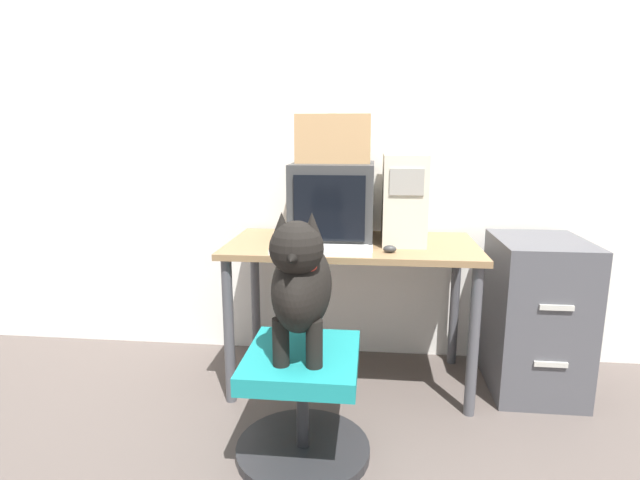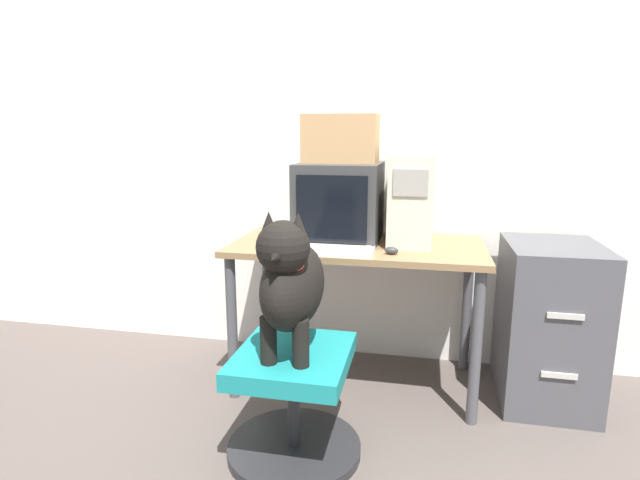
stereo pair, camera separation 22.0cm
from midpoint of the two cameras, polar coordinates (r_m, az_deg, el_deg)
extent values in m
plane|color=#564C47|center=(2.45, 5.65, -19.27)|extent=(12.00, 12.00, 0.00)
cube|color=white|center=(2.80, 7.87, 12.52)|extent=(8.00, 0.05, 2.60)
cube|color=olive|center=(2.47, 6.83, -0.74)|extent=(1.23, 0.64, 0.03)
cylinder|color=#4C4C51|center=(2.45, -7.46, -10.02)|extent=(0.05, 0.05, 0.71)
cylinder|color=#4C4C51|center=(2.35, 20.05, -11.65)|extent=(0.05, 0.05, 0.71)
cylinder|color=#4C4C51|center=(2.93, -3.95, -6.18)|extent=(0.05, 0.05, 0.71)
cylinder|color=#4C4C51|center=(2.85, 18.59, -7.34)|extent=(0.05, 0.05, 0.71)
cube|color=#383838|center=(2.51, 4.85, 4.35)|extent=(0.40, 0.46, 0.39)
cube|color=black|center=(2.28, 4.10, 3.58)|extent=(0.33, 0.01, 0.30)
cube|color=beige|center=(2.52, 12.88, 4.62)|extent=(0.21, 0.42, 0.43)
cube|color=#9E998E|center=(2.29, 13.06, 6.37)|extent=(0.16, 0.01, 0.12)
cube|color=silver|center=(2.27, 3.13, -1.14)|extent=(0.46, 0.17, 0.02)
cube|color=silver|center=(2.27, 3.14, -0.79)|extent=(0.42, 0.14, 0.00)
ellipsoid|color=#333333|center=(2.27, 10.95, -1.23)|extent=(0.06, 0.04, 0.03)
cylinder|color=#262628|center=(2.19, 0.14, -22.75)|extent=(0.54, 0.54, 0.04)
cylinder|color=#262628|center=(2.09, 0.14, -18.55)|extent=(0.05, 0.05, 0.33)
cube|color=teal|center=(2.00, 0.15, -13.57)|extent=(0.43, 0.48, 0.07)
ellipsoid|color=black|center=(1.90, 0.24, -5.31)|extent=(0.22, 0.48, 0.33)
cylinder|color=black|center=(1.85, -2.49, -11.44)|extent=(0.06, 0.06, 0.18)
cylinder|color=black|center=(1.83, 1.29, -11.76)|extent=(0.06, 0.06, 0.18)
sphere|color=black|center=(1.73, -0.64, -0.90)|extent=(0.19, 0.19, 0.19)
cone|color=black|center=(1.65, -1.29, -2.04)|extent=(0.09, 0.10, 0.09)
cone|color=black|center=(1.74, -2.27, 1.87)|extent=(0.07, 0.07, 0.09)
cone|color=black|center=(1.71, 1.15, 1.75)|extent=(0.07, 0.07, 0.09)
torus|color=red|center=(1.77, -0.46, -3.00)|extent=(0.14, 0.14, 0.02)
cube|color=#4C4C51|center=(2.69, 26.80, -8.55)|extent=(0.42, 0.52, 0.77)
cube|color=beige|center=(2.40, 28.69, -7.71)|extent=(0.15, 0.01, 0.02)
cube|color=beige|center=(2.50, 28.05, -13.57)|extent=(0.15, 0.01, 0.02)
cube|color=tan|center=(2.49, 4.98, 11.45)|extent=(0.36, 0.21, 0.23)
cube|color=beige|center=(2.49, 5.03, 14.15)|extent=(0.04, 0.20, 0.00)
camera|label=1|loc=(0.11, -87.14, 0.61)|focal=28.00mm
camera|label=2|loc=(0.11, 92.86, -0.61)|focal=28.00mm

